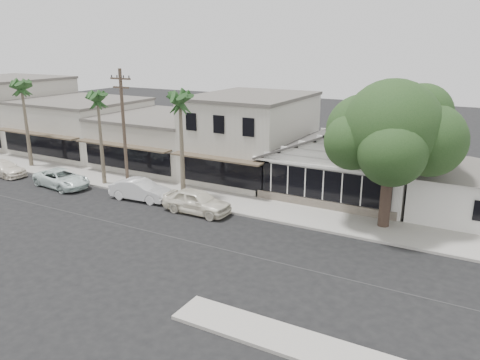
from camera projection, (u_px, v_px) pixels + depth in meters
The scene contains 17 objects.
ground at pixel (187, 241), 26.35m from camera, with size 140.00×140.00×0.00m, color black.
sidewalk_north at pixel (152, 187), 35.72m from camera, with size 90.00×3.50×0.15m, color #9E9991.
corner_shop at pixel (343, 159), 33.73m from camera, with size 10.40×8.60×5.10m.
side_cottage at pixel (464, 195), 29.41m from camera, with size 6.00×6.00×3.00m, color white.
row_building_near at pixel (251, 138), 38.14m from camera, with size 8.00×10.00×6.50m, color beige.
row_building_midnear at pixel (164, 141), 42.66m from camera, with size 10.00×10.00×4.20m, color #B3AFA0.
row_building_midfar at pixel (82, 127), 47.45m from camera, with size 11.00×10.00×5.00m, color beige.
row_building_far at pixel (11, 110), 52.32m from camera, with size 11.00×10.00×6.80m, color #B3AFA0.
utility_pole at pixel (124, 129), 33.55m from camera, with size 1.80×0.24×9.00m.
car_0 at pixel (197, 201), 30.41m from camera, with size 1.87×4.66×1.59m, color white.
car_1 at pixel (140, 190), 32.99m from camera, with size 1.55×4.44×1.46m, color white.
car_2 at pixel (62, 178), 35.90m from camera, with size 2.27×4.92×1.37m, color white.
car_3 at pixel (4, 168), 38.97m from camera, with size 1.76×4.33×1.26m, color white.
shade_tree at pixel (391, 132), 26.75m from camera, with size 7.98×7.22×8.86m.
palm_east at pixel (180, 102), 31.22m from camera, with size 2.90×2.90×8.05m.
palm_mid at pixel (98, 101), 34.78m from camera, with size 2.65×2.65×7.62m.
palm_west at pixel (22, 88), 39.93m from camera, with size 2.60×2.60×8.11m.
Camera 1 is at (14.45, -19.77, 10.75)m, focal length 35.00 mm.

